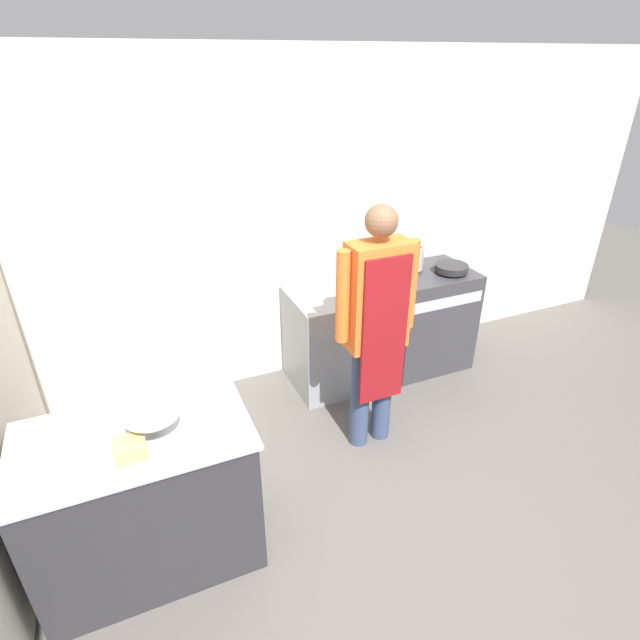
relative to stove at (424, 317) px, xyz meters
The scene contains 10 objects.
ground_plane 2.30m from the stove, 128.55° to the right, with size 14.00×14.00×0.00m, color #5B5651.
wall_back 1.70m from the stove, 164.38° to the left, with size 8.00×0.05×2.70m.
prep_counter 2.86m from the stove, 155.41° to the right, with size 1.18×0.70×0.90m.
stove is the anchor object (origin of this frame).
fridge_unit 0.94m from the stove, behind, with size 0.67×0.64×0.86m.
person_cook 1.38m from the stove, 140.84° to the right, with size 0.59×0.24×1.82m.
mixing_bowl 2.82m from the stove, 153.81° to the right, with size 0.28×0.28×0.12m.
plastic_tub 2.98m from the stove, 152.89° to the right, with size 0.15×0.15×0.08m.
stock_pot 0.65m from the stove, 147.10° to the left, with size 0.30×0.30×0.26m.
saute_pan 0.54m from the stove, 35.50° to the right, with size 0.29×0.29×0.06m.
Camera 1 is at (-1.10, -1.61, 2.60)m, focal length 28.00 mm.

